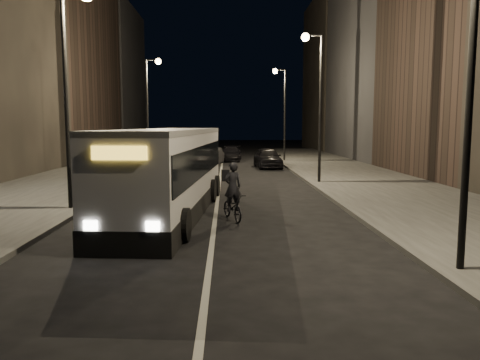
{
  "coord_description": "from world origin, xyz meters",
  "views": [
    {
      "loc": [
        0.43,
        -13.94,
        3.33
      ],
      "look_at": [
        0.86,
        1.55,
        1.5
      ],
      "focal_mm": 35.0,
      "sensor_mm": 36.0,
      "label": 1
    }
  ],
  "objects": [
    {
      "name": "city_bus",
      "position": [
        -1.71,
        3.41,
        1.73
      ],
      "size": [
        3.52,
        11.95,
        3.18
      ],
      "rotation": [
        0.0,
        0.0,
        -0.08
      ],
      "color": "silver",
      "rests_on": "ground"
    },
    {
      "name": "sidewalk_right",
      "position": [
        8.5,
        14.0,
        0.08
      ],
      "size": [
        7.0,
        70.0,
        0.16
      ],
      "primitive_type": "cube",
      "color": "#353533",
      "rests_on": "ground"
    },
    {
      "name": "streetlight_right_near",
      "position": [
        5.33,
        -4.0,
        5.36
      ],
      "size": [
        1.2,
        0.44,
        8.12
      ],
      "color": "black",
      "rests_on": "sidewalk_right"
    },
    {
      "name": "streetlight_left_far",
      "position": [
        -5.33,
        22.0,
        5.36
      ],
      "size": [
        1.2,
        0.44,
        8.12
      ],
      "color": "black",
      "rests_on": "sidewalk_left"
    },
    {
      "name": "streetlight_right_mid",
      "position": [
        5.33,
        12.0,
        5.36
      ],
      "size": [
        1.2,
        0.44,
        8.12
      ],
      "color": "black",
      "rests_on": "sidewalk_right"
    },
    {
      "name": "cyclist_on_bicycle",
      "position": [
        0.62,
        2.2,
        0.69
      ],
      "size": [
        1.15,
        1.89,
        2.06
      ],
      "rotation": [
        0.0,
        0.0,
        0.32
      ],
      "color": "black",
      "rests_on": "ground"
    },
    {
      "name": "car_far",
      "position": [
        0.8,
        29.44,
        0.68
      ],
      "size": [
        2.19,
        4.8,
        1.36
      ],
      "primitive_type": "imported",
      "rotation": [
        0.0,
        0.0,
        -0.06
      ],
      "color": "black",
      "rests_on": "ground"
    },
    {
      "name": "building_row_left",
      "position": [
        -16.0,
        28.5,
        11.0
      ],
      "size": [
        8.0,
        61.0,
        22.0
      ],
      "primitive_type": "cube",
      "color": "black",
      "rests_on": "ground"
    },
    {
      "name": "streetlight_left_near",
      "position": [
        -5.33,
        4.0,
        5.36
      ],
      "size": [
        1.2,
        0.44,
        8.12
      ],
      "color": "black",
      "rests_on": "sidewalk_left"
    },
    {
      "name": "building_row_right",
      "position": [
        16.0,
        27.5,
        10.5
      ],
      "size": [
        8.0,
        61.0,
        21.0
      ],
      "primitive_type": "cube",
      "color": "black",
      "rests_on": "ground"
    },
    {
      "name": "streetlight_right_far",
      "position": [
        5.33,
        28.0,
        5.36
      ],
      "size": [
        1.2,
        0.44,
        8.12
      ],
      "color": "black",
      "rests_on": "sidewalk_right"
    },
    {
      "name": "car_mid",
      "position": [
        -0.8,
        25.56,
        0.72
      ],
      "size": [
        2.03,
        4.52,
        1.44
      ],
      "primitive_type": "imported",
      "rotation": [
        0.0,
        0.0,
        3.02
      ],
      "color": "#38383A",
      "rests_on": "ground"
    },
    {
      "name": "car_near",
      "position": [
        3.6,
        22.32,
        0.79
      ],
      "size": [
        2.19,
        4.75,
        1.58
      ],
      "primitive_type": "imported",
      "rotation": [
        0.0,
        0.0,
        0.07
      ],
      "color": "black",
      "rests_on": "ground"
    },
    {
      "name": "sidewalk_left",
      "position": [
        -8.5,
        14.0,
        0.08
      ],
      "size": [
        7.0,
        70.0,
        0.16
      ],
      "primitive_type": "cube",
      "color": "#353533",
      "rests_on": "ground"
    },
    {
      "name": "ground",
      "position": [
        0.0,
        0.0,
        0.0
      ],
      "size": [
        180.0,
        180.0,
        0.0
      ],
      "primitive_type": "plane",
      "color": "black",
      "rests_on": "ground"
    }
  ]
}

